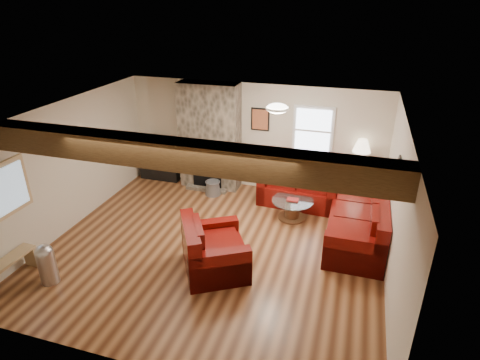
# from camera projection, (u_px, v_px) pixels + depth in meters

# --- Properties ---
(room) EXTENTS (8.00, 8.00, 8.00)m
(room) POSITION_uv_depth(u_px,v_px,m) (213.00, 186.00, 6.93)
(room) COLOR #4E2914
(room) RESTS_ON ground
(floor) EXTENTS (6.00, 6.00, 0.00)m
(floor) POSITION_uv_depth(u_px,v_px,m) (215.00, 247.00, 7.45)
(floor) COLOR #4E2914
(floor) RESTS_ON ground
(oak_beam) EXTENTS (6.00, 0.36, 0.38)m
(oak_beam) POSITION_uv_depth(u_px,v_px,m) (178.00, 154.00, 5.39)
(oak_beam) COLOR #352310
(oak_beam) RESTS_ON room
(chimney_breast) EXTENTS (1.40, 0.67, 2.50)m
(chimney_breast) POSITION_uv_depth(u_px,v_px,m) (210.00, 138.00, 9.36)
(chimney_breast) COLOR #3A362D
(chimney_breast) RESTS_ON floor
(back_window) EXTENTS (0.90, 0.08, 1.10)m
(back_window) POSITION_uv_depth(u_px,v_px,m) (313.00, 131.00, 8.80)
(back_window) COLOR silver
(back_window) RESTS_ON room
(hatch_window) EXTENTS (0.08, 1.00, 0.90)m
(hatch_window) POSITION_uv_depth(u_px,v_px,m) (3.00, 191.00, 6.32)
(hatch_window) COLOR tan
(hatch_window) RESTS_ON room
(ceiling_dome) EXTENTS (0.40, 0.40, 0.18)m
(ceiling_dome) POSITION_uv_depth(u_px,v_px,m) (277.00, 110.00, 6.97)
(ceiling_dome) COLOR white
(ceiling_dome) RESTS_ON room
(artwork_back) EXTENTS (0.42, 0.06, 0.52)m
(artwork_back) POSITION_uv_depth(u_px,v_px,m) (260.00, 119.00, 9.05)
(artwork_back) COLOR black
(artwork_back) RESTS_ON room
(artwork_right) EXTENTS (0.06, 0.55, 0.42)m
(artwork_right) POSITION_uv_depth(u_px,v_px,m) (398.00, 174.00, 6.20)
(artwork_right) COLOR black
(artwork_right) RESTS_ON room
(sofa_three) EXTENTS (1.03, 2.44, 0.94)m
(sofa_three) POSITION_uv_depth(u_px,v_px,m) (357.00, 216.00, 7.56)
(sofa_three) COLOR #4D0506
(sofa_three) RESTS_ON floor
(loveseat) EXTENTS (1.77, 1.08, 0.91)m
(loveseat) POSITION_uv_depth(u_px,v_px,m) (300.00, 184.00, 8.88)
(loveseat) COLOR #4D0506
(loveseat) RESTS_ON floor
(armchair_red) EXTENTS (1.43, 1.48, 0.92)m
(armchair_red) POSITION_uv_depth(u_px,v_px,m) (215.00, 246.00, 6.67)
(armchair_red) COLOR #4D0506
(armchair_red) RESTS_ON floor
(coffee_table) EXTENTS (0.86, 0.86, 0.45)m
(coffee_table) POSITION_uv_depth(u_px,v_px,m) (292.00, 209.00, 8.33)
(coffee_table) COLOR #482B17
(coffee_table) RESTS_ON floor
(tv_cabinet) EXTENTS (1.00, 0.40, 0.50)m
(tv_cabinet) POSITION_uv_depth(u_px,v_px,m) (161.00, 169.00, 10.16)
(tv_cabinet) COLOR black
(tv_cabinet) RESTS_ON floor
(television) EXTENTS (0.76, 0.10, 0.44)m
(television) POSITION_uv_depth(u_px,v_px,m) (160.00, 151.00, 9.97)
(television) COLOR black
(television) RESTS_ON tv_cabinet
(floor_lamp) EXTENTS (0.38, 0.38, 1.50)m
(floor_lamp) POSITION_uv_depth(u_px,v_px,m) (362.00, 149.00, 8.49)
(floor_lamp) COLOR tan
(floor_lamp) RESTS_ON floor
(pine_bench) EXTENTS (0.25, 1.09, 0.41)m
(pine_bench) POSITION_uv_depth(u_px,v_px,m) (7.00, 273.00, 6.43)
(pine_bench) COLOR tan
(pine_bench) RESTS_ON floor
(pedal_bin) EXTENTS (0.33, 0.33, 0.71)m
(pedal_bin) POSITION_uv_depth(u_px,v_px,m) (47.00, 264.00, 6.40)
(pedal_bin) COLOR #B3B4B9
(pedal_bin) RESTS_ON floor
(coal_bucket) EXTENTS (0.36, 0.36, 0.34)m
(coal_bucket) POSITION_uv_depth(u_px,v_px,m) (213.00, 188.00, 9.34)
(coal_bucket) COLOR slate
(coal_bucket) RESTS_ON floor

